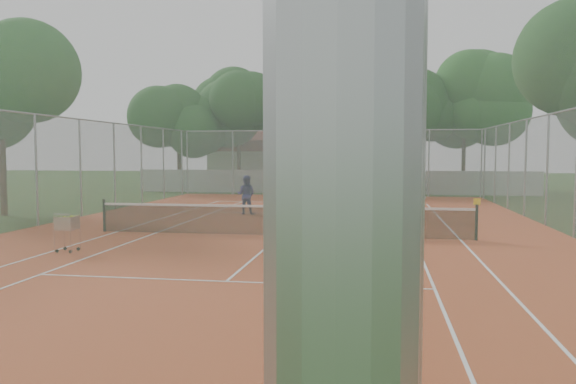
# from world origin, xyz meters

# --- Properties ---
(ground) EXTENTS (120.00, 120.00, 0.00)m
(ground) POSITION_xyz_m (0.00, 0.00, 0.00)
(ground) COLOR #1A3A0F
(ground) RESTS_ON ground
(court_pad) EXTENTS (18.00, 34.00, 0.02)m
(court_pad) POSITION_xyz_m (0.00, 0.00, 0.01)
(court_pad) COLOR #B44723
(court_pad) RESTS_ON ground
(court_lines) EXTENTS (10.98, 23.78, 0.01)m
(court_lines) POSITION_xyz_m (0.00, 0.00, 0.02)
(court_lines) COLOR white
(court_lines) RESTS_ON court_pad
(tennis_net) EXTENTS (11.88, 0.10, 0.98)m
(tennis_net) POSITION_xyz_m (0.00, 0.00, 0.51)
(tennis_net) COLOR black
(tennis_net) RESTS_ON court_pad
(perimeter_fence) EXTENTS (18.00, 34.00, 4.00)m
(perimeter_fence) POSITION_xyz_m (0.00, 0.00, 2.00)
(perimeter_fence) COLOR slate
(perimeter_fence) RESTS_ON ground
(boundary_wall) EXTENTS (26.00, 0.30, 1.50)m
(boundary_wall) POSITION_xyz_m (0.00, 19.00, 0.75)
(boundary_wall) COLOR silver
(boundary_wall) RESTS_ON ground
(clubhouse) EXTENTS (16.40, 9.00, 4.40)m
(clubhouse) POSITION_xyz_m (-2.00, 29.00, 2.20)
(clubhouse) COLOR beige
(clubhouse) RESTS_ON ground
(tropical_trees) EXTENTS (29.00, 19.00, 10.00)m
(tropical_trees) POSITION_xyz_m (0.00, 22.00, 5.00)
(tropical_trees) COLOR black
(tropical_trees) RESTS_ON ground
(player_near) EXTENTS (0.64, 0.42, 1.74)m
(player_near) POSITION_xyz_m (0.49, -2.14, 0.89)
(player_near) COLOR #199CD6
(player_near) RESTS_ON court_pad
(player_far_left) EXTENTS (0.85, 0.69, 1.65)m
(player_far_left) POSITION_xyz_m (-2.51, 5.92, 0.85)
(player_far_left) COLOR #20194C
(player_far_left) RESTS_ON court_pad
(player_far_right) EXTENTS (1.09, 0.69, 1.72)m
(player_far_right) POSITION_xyz_m (4.38, 5.05, 0.88)
(player_far_right) COLOR silver
(player_far_right) RESTS_ON court_pad
(ball_hopper) EXTENTS (0.53, 0.53, 1.04)m
(ball_hopper) POSITION_xyz_m (-5.04, -3.76, 0.54)
(ball_hopper) COLOR silver
(ball_hopper) RESTS_ON court_pad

